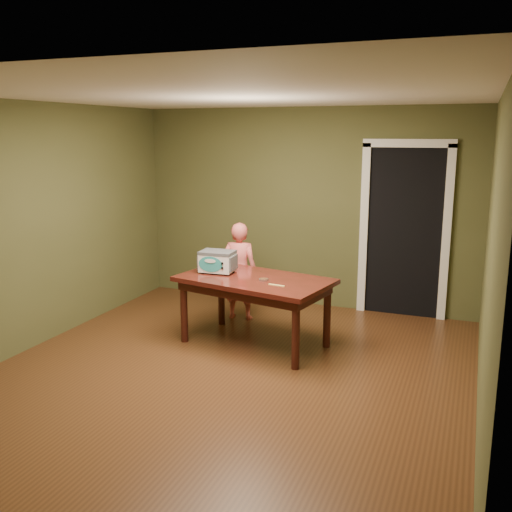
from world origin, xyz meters
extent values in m
plane|color=#512E17|center=(0.00, 0.00, 0.00)|extent=(5.00, 5.00, 0.00)
cube|color=#4D4F2A|center=(0.00, 2.50, 1.30)|extent=(4.50, 0.02, 2.60)
cube|color=#4D4F2A|center=(0.00, -2.50, 1.30)|extent=(4.50, 0.02, 2.60)
cube|color=#4D4F2A|center=(-2.25, 0.00, 1.30)|extent=(0.02, 5.00, 2.60)
cube|color=#4D4F2A|center=(2.25, 0.00, 1.30)|extent=(0.02, 5.00, 2.60)
cube|color=white|center=(0.00, 0.00, 2.60)|extent=(4.50, 5.00, 0.02)
cube|color=black|center=(1.30, 2.80, 1.05)|extent=(0.90, 0.60, 2.10)
cube|color=black|center=(1.30, 2.48, 1.05)|extent=(0.90, 0.02, 2.10)
cube|color=white|center=(0.80, 2.47, 1.05)|extent=(0.10, 0.06, 2.20)
cube|color=white|center=(1.80, 2.47, 1.05)|extent=(0.10, 0.06, 2.20)
cube|color=white|center=(1.30, 2.47, 2.15)|extent=(1.10, 0.06, 0.10)
cube|color=#3B140D|center=(-0.04, 0.82, 0.72)|extent=(1.74, 1.19, 0.05)
cube|color=#33120C|center=(-0.04, 0.82, 0.65)|extent=(1.60, 1.05, 0.10)
cylinder|color=#33120C|center=(-0.80, 0.61, 0.35)|extent=(0.08, 0.08, 0.70)
cylinder|color=#33120C|center=(-0.66, 1.30, 0.35)|extent=(0.08, 0.08, 0.70)
cylinder|color=#33120C|center=(0.57, 0.34, 0.35)|extent=(0.08, 0.08, 0.70)
cylinder|color=#33120C|center=(0.71, 1.03, 0.35)|extent=(0.08, 0.08, 0.70)
cylinder|color=#4C4F54|center=(-0.66, 0.80, 0.76)|extent=(0.02, 0.02, 0.02)
cylinder|color=#4C4F54|center=(-0.68, 0.99, 0.76)|extent=(0.02, 0.02, 0.02)
cylinder|color=#4C4F54|center=(-0.36, 0.81, 0.76)|extent=(0.02, 0.02, 0.02)
cylinder|color=#4C4F54|center=(-0.38, 1.01, 0.76)|extent=(0.02, 0.02, 0.02)
cube|color=white|center=(-0.52, 0.90, 0.87)|extent=(0.38, 0.28, 0.21)
cube|color=#4C4F54|center=(-0.52, 0.90, 0.98)|extent=(0.39, 0.29, 0.03)
cube|color=#4C4F54|center=(-0.71, 0.89, 0.87)|extent=(0.03, 0.23, 0.16)
cube|color=#4C4F54|center=(-0.33, 0.91, 0.87)|extent=(0.03, 0.23, 0.16)
ellipsoid|color=teal|center=(-0.54, 0.77, 0.87)|extent=(0.28, 0.02, 0.17)
cylinder|color=black|center=(-0.40, 0.77, 0.89)|extent=(0.03, 0.01, 0.02)
cylinder|color=black|center=(-0.40, 0.77, 0.84)|extent=(0.02, 0.01, 0.02)
cylinder|color=silver|center=(0.09, 0.75, 0.76)|extent=(0.10, 0.10, 0.02)
cylinder|color=#442B16|center=(0.09, 0.75, 0.77)|extent=(0.09, 0.09, 0.01)
cube|color=#F3D369|center=(0.28, 0.61, 0.75)|extent=(0.18, 0.05, 0.01)
imported|color=#ED6761|center=(-0.55, 1.59, 0.61)|extent=(0.47, 0.34, 1.21)
camera|label=1|loc=(2.13, -4.68, 2.27)|focal=40.00mm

